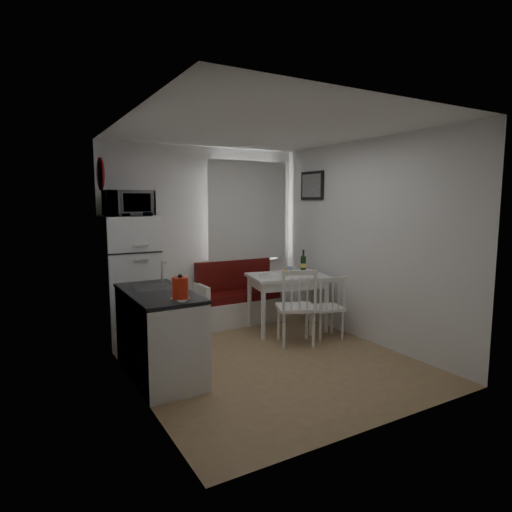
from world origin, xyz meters
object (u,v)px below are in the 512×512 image
at_px(bench, 239,302).
at_px(dining_table, 287,281).
at_px(kettle, 180,288).
at_px(microwave, 128,203).
at_px(fridge, 130,280).
at_px(kitchen_counter, 159,333).
at_px(chair_right, 331,301).
at_px(chair_left, 301,299).
at_px(wine_bottle, 303,261).

relative_size(bench, dining_table, 1.10).
height_order(bench, kettle, kettle).
distance_m(dining_table, microwave, 2.38).
bearing_deg(fridge, kettle, -89.03).
xyz_separation_m(kitchen_counter, fridge, (0.02, 1.24, 0.36)).
bearing_deg(kettle, fridge, 90.97).
xyz_separation_m(kitchen_counter, chair_right, (2.32, 0.03, 0.07)).
bearing_deg(chair_right, chair_left, -165.71).
bearing_deg(chair_right, microwave, 165.78).
bearing_deg(chair_left, wine_bottle, 74.59).
bearing_deg(kitchen_counter, bench, 39.51).
height_order(chair_right, kettle, kettle).
height_order(microwave, kettle, microwave).
xyz_separation_m(chair_right, wine_bottle, (0.10, 0.76, 0.43)).
height_order(chair_left, fridge, fridge).
height_order(microwave, wine_bottle, microwave).
bearing_deg(kettle, chair_left, 17.26).
bearing_deg(microwave, kettle, -89.01).
bearing_deg(bench, chair_left, -82.46).
bearing_deg(bench, microwave, -174.36).
height_order(chair_left, microwave, microwave).
distance_m(chair_right, fridge, 2.62).
xyz_separation_m(dining_table, fridge, (-2.05, 0.56, 0.12)).
bearing_deg(bench, wine_bottle, -36.20).
bearing_deg(chair_left, microwave, 169.22).
distance_m(chair_left, kettle, 1.90).
bearing_deg(chair_right, dining_table, 123.49).
height_order(kitchen_counter, wine_bottle, kitchen_counter).
distance_m(kitchen_counter, wine_bottle, 2.59).
bearing_deg(fridge, kitchen_counter, -90.90).
bearing_deg(kettle, microwave, 90.99).
xyz_separation_m(chair_right, fridge, (-2.30, 1.22, 0.29)).
bearing_deg(chair_right, kettle, -153.38).
xyz_separation_m(chair_left, kettle, (-1.77, -0.55, 0.41)).
distance_m(bench, fridge, 1.70).
relative_size(chair_left, kettle, 2.44).
relative_size(bench, kettle, 5.33).
relative_size(chair_left, fridge, 0.36).
bearing_deg(chair_left, chair_right, 24.09).
distance_m(chair_left, microwave, 2.46).
bearing_deg(wine_bottle, chair_left, -127.88).
height_order(fridge, microwave, microwave).
xyz_separation_m(chair_left, microwave, (-1.80, 1.18, 1.19)).
relative_size(kitchen_counter, wine_bottle, 4.07).
bearing_deg(wine_bottle, chair_right, -97.52).
xyz_separation_m(chair_left, chair_right, (0.50, 0.01, -0.09)).
bearing_deg(fridge, microwave, -90.00).
bearing_deg(microwave, chair_left, -33.25).
bearing_deg(wine_bottle, fridge, 169.18).
height_order(kitchen_counter, chair_left, kitchen_counter).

